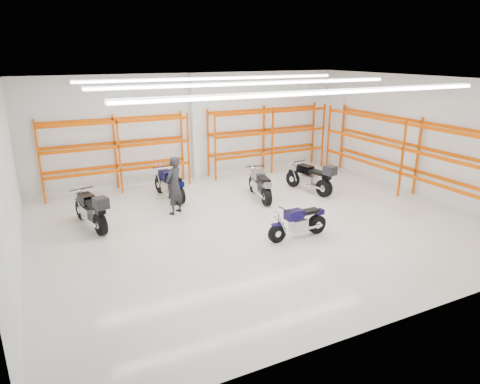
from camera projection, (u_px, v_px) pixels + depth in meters
name	position (u px, v px, depth m)	size (l,w,h in m)	color
ground	(260.00, 222.00, 13.98)	(14.00, 14.00, 0.00)	beige
room_shell	(261.00, 122.00, 12.99)	(14.02, 12.02, 4.51)	white
motorcycle_main	(300.00, 223.00, 12.72)	(2.02, 0.67, 0.99)	black
motorcycle_back_a	(92.00, 211.00, 13.31)	(0.98, 2.42, 1.25)	black
motorcycle_back_b	(170.00, 185.00, 16.06)	(0.77, 2.32, 1.14)	black
motorcycle_back_c	(260.00, 186.00, 16.05)	(0.87, 2.32, 1.14)	black
motorcycle_back_d	(312.00, 178.00, 16.76)	(0.97, 2.43, 1.26)	black
standing_man	(174.00, 185.00, 14.48)	(0.73, 0.48, 2.01)	black
structural_column	(195.00, 127.00, 18.25)	(0.32, 0.32, 4.50)	white
pallet_racking_back_left	(117.00, 147.00, 16.68)	(5.67, 0.87, 3.00)	#DB3C00
pallet_racking_back_right	(268.00, 133.00, 19.53)	(5.67, 0.87, 3.00)	#DB3C00
pallet_racking_side	(411.00, 149.00, 16.14)	(0.87, 9.07, 3.00)	#DB3C00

